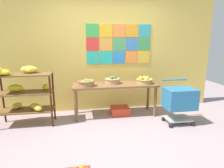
{
  "coord_description": "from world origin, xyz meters",
  "views": [
    {
      "loc": [
        -0.57,
        -2.73,
        1.59
      ],
      "look_at": [
        0.0,
        0.74,
        0.79
      ],
      "focal_mm": 30.42,
      "sensor_mm": 36.0,
      "label": 1
    }
  ],
  "objects_px": {
    "banana_shelf_unit": "(25,89)",
    "display_table": "(115,88)",
    "fruit_basket_left": "(86,83)",
    "fruit_basket_back_left": "(112,80)",
    "produce_crate_under_table": "(120,111)",
    "fruit_basket_centre": "(144,80)",
    "shopping_cart": "(180,100)"
  },
  "relations": [
    {
      "from": "fruit_basket_back_left",
      "to": "shopping_cart",
      "type": "bearing_deg",
      "value": -30.99
    },
    {
      "from": "fruit_basket_centre",
      "to": "fruit_basket_left",
      "type": "distance_m",
      "value": 1.24
    },
    {
      "from": "fruit_basket_centre",
      "to": "shopping_cart",
      "type": "relative_size",
      "value": 0.42
    },
    {
      "from": "banana_shelf_unit",
      "to": "display_table",
      "type": "height_order",
      "value": "banana_shelf_unit"
    },
    {
      "from": "display_table",
      "to": "fruit_basket_back_left",
      "type": "distance_m",
      "value": 0.18
    },
    {
      "from": "fruit_basket_centre",
      "to": "shopping_cart",
      "type": "distance_m",
      "value": 0.83
    },
    {
      "from": "banana_shelf_unit",
      "to": "shopping_cart",
      "type": "xyz_separation_m",
      "value": [
        2.91,
        -0.44,
        -0.21
      ]
    },
    {
      "from": "display_table",
      "to": "fruit_basket_centre",
      "type": "bearing_deg",
      "value": -4.27
    },
    {
      "from": "fruit_basket_centre",
      "to": "fruit_basket_back_left",
      "type": "xyz_separation_m",
      "value": [
        -0.67,
        0.13,
        -0.0
      ]
    },
    {
      "from": "banana_shelf_unit",
      "to": "produce_crate_under_table",
      "type": "bearing_deg",
      "value": 6.23
    },
    {
      "from": "display_table",
      "to": "fruit_basket_left",
      "type": "relative_size",
      "value": 5.24
    },
    {
      "from": "fruit_basket_back_left",
      "to": "produce_crate_under_table",
      "type": "xyz_separation_m",
      "value": [
        0.15,
        -0.07,
        -0.68
      ]
    },
    {
      "from": "fruit_basket_left",
      "to": "display_table",
      "type": "bearing_deg",
      "value": 8.35
    },
    {
      "from": "display_table",
      "to": "shopping_cart",
      "type": "xyz_separation_m",
      "value": [
        1.15,
        -0.64,
        -0.12
      ]
    },
    {
      "from": "banana_shelf_unit",
      "to": "shopping_cart",
      "type": "height_order",
      "value": "banana_shelf_unit"
    },
    {
      "from": "fruit_basket_left",
      "to": "shopping_cart",
      "type": "height_order",
      "value": "same"
    },
    {
      "from": "banana_shelf_unit",
      "to": "fruit_basket_left",
      "type": "distance_m",
      "value": 1.16
    },
    {
      "from": "shopping_cart",
      "to": "banana_shelf_unit",
      "type": "bearing_deg",
      "value": -177.04
    },
    {
      "from": "banana_shelf_unit",
      "to": "display_table",
      "type": "xyz_separation_m",
      "value": [
        1.76,
        0.2,
        -0.09
      ]
    },
    {
      "from": "fruit_basket_centre",
      "to": "display_table",
      "type": "bearing_deg",
      "value": 175.73
    },
    {
      "from": "fruit_basket_back_left",
      "to": "banana_shelf_unit",
      "type": "bearing_deg",
      "value": -170.95
    },
    {
      "from": "fruit_basket_centre",
      "to": "fruit_basket_left",
      "type": "bearing_deg",
      "value": -178.07
    },
    {
      "from": "produce_crate_under_table",
      "to": "banana_shelf_unit",
      "type": "bearing_deg",
      "value": -173.77
    },
    {
      "from": "fruit_basket_centre",
      "to": "fruit_basket_left",
      "type": "xyz_separation_m",
      "value": [
        -1.24,
        -0.04,
        -0.01
      ]
    },
    {
      "from": "banana_shelf_unit",
      "to": "fruit_basket_left",
      "type": "bearing_deg",
      "value": 5.27
    },
    {
      "from": "fruit_basket_left",
      "to": "fruit_basket_back_left",
      "type": "distance_m",
      "value": 0.59
    },
    {
      "from": "fruit_basket_centre",
      "to": "produce_crate_under_table",
      "type": "distance_m",
      "value": 0.86
    },
    {
      "from": "banana_shelf_unit",
      "to": "display_table",
      "type": "bearing_deg",
      "value": 6.33
    },
    {
      "from": "banana_shelf_unit",
      "to": "fruit_basket_centre",
      "type": "bearing_deg",
      "value": 3.54
    },
    {
      "from": "display_table",
      "to": "produce_crate_under_table",
      "type": "relative_size",
      "value": 4.49
    },
    {
      "from": "display_table",
      "to": "produce_crate_under_table",
      "type": "bearing_deg",
      "value": 4.66
    },
    {
      "from": "produce_crate_under_table",
      "to": "shopping_cart",
      "type": "height_order",
      "value": "shopping_cart"
    }
  ]
}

